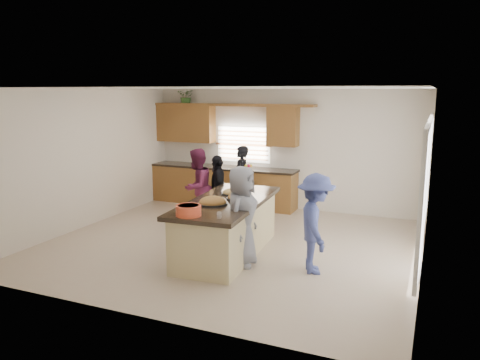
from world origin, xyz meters
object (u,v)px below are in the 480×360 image
at_px(island, 227,228).
at_px(woman_left_mid, 197,187).
at_px(woman_left_front, 218,190).
at_px(salad_bowl, 189,210).
at_px(woman_right_back, 316,224).
at_px(woman_left_back, 241,180).
at_px(woman_right_front, 241,216).

xyz_separation_m(island, woman_left_mid, (-1.32, 1.40, 0.35)).
bearing_deg(woman_left_mid, woman_left_front, 129.14).
height_order(salad_bowl, woman_left_mid, woman_left_mid).
bearing_deg(woman_left_front, island, -3.72).
height_order(woman_left_front, woman_right_back, woman_right_back).
distance_m(woman_left_back, woman_right_front, 3.31).
relative_size(woman_right_back, woman_right_front, 0.96).
relative_size(island, woman_left_mid, 1.73).
relative_size(salad_bowl, woman_left_front, 0.26).
bearing_deg(island, salad_bowl, -98.70).
bearing_deg(woman_left_front, salad_bowl, -16.80).
distance_m(woman_right_back, woman_right_front, 1.17).
xyz_separation_m(salad_bowl, woman_left_back, (-0.77, 3.82, -0.27)).
distance_m(salad_bowl, woman_left_back, 3.91).
bearing_deg(woman_left_mid, woman_right_back, 63.93).
bearing_deg(salad_bowl, island, 84.99).
relative_size(woman_left_back, woman_left_mid, 0.96).
bearing_deg(woman_left_mid, woman_right_front, 47.59).
xyz_separation_m(woman_right_back, woman_right_front, (-1.16, -0.15, 0.03)).
bearing_deg(island, woman_right_front, -44.67).
height_order(salad_bowl, woman_left_back, woman_left_back).
relative_size(salad_bowl, woman_left_back, 0.24).
bearing_deg(woman_left_back, island, -5.85).
bearing_deg(woman_left_back, woman_left_front, -29.16).
height_order(woman_left_back, woman_left_mid, woman_left_mid).
relative_size(island, salad_bowl, 7.39).
relative_size(island, woman_right_front, 1.72).
height_order(salad_bowl, woman_right_back, woman_right_back).
xyz_separation_m(island, woman_right_front, (0.42, -0.36, 0.35)).
bearing_deg(woman_left_mid, woman_left_back, 163.90).
bearing_deg(woman_right_back, woman_left_back, 19.10).
relative_size(island, woman_left_front, 1.91).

